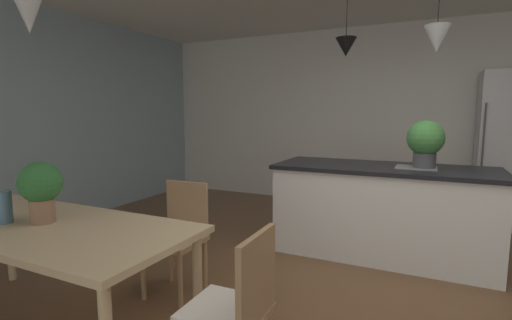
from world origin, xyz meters
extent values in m
cube|color=brown|center=(0.00, 0.00, -0.02)|extent=(10.00, 8.40, 0.04)
cube|color=white|center=(0.00, 3.26, 1.35)|extent=(10.00, 0.12, 2.70)
cube|color=#9EB7C6|center=(-4.06, 0.00, 1.35)|extent=(0.06, 8.40, 2.70)
cube|color=#D1B284|center=(-1.96, -1.12, 0.71)|extent=(2.08, 0.87, 0.04)
cylinder|color=#D1B284|center=(-2.92, -0.77, 0.35)|extent=(0.06, 0.06, 0.71)
cylinder|color=#D1B284|center=(-1.00, -0.77, 0.35)|extent=(0.06, 0.06, 0.71)
cube|color=#A87F56|center=(-0.60, -1.12, 0.43)|extent=(0.41, 0.41, 0.04)
cube|color=white|center=(-0.60, -1.12, 0.47)|extent=(0.37, 0.37, 0.03)
cube|color=#A87F56|center=(-0.42, -1.12, 0.66)|extent=(0.04, 0.38, 0.42)
cube|color=#A87F56|center=(-1.49, -0.37, 0.43)|extent=(0.41, 0.41, 0.04)
cube|color=white|center=(-1.49, -0.37, 0.47)|extent=(0.37, 0.37, 0.03)
cube|color=#A87F56|center=(-1.50, -0.19, 0.66)|extent=(0.38, 0.04, 0.42)
cylinder|color=#A87F56|center=(-1.32, -0.53, 0.21)|extent=(0.04, 0.04, 0.41)
cylinder|color=#A87F56|center=(-1.66, -0.54, 0.21)|extent=(0.04, 0.04, 0.41)
cylinder|color=#A87F56|center=(-1.33, -0.19, 0.21)|extent=(0.04, 0.04, 0.41)
cylinder|color=#A87F56|center=(-1.67, -0.20, 0.21)|extent=(0.04, 0.04, 0.41)
cube|color=white|center=(-0.15, 1.20, 0.44)|extent=(2.03, 0.80, 0.88)
cube|color=black|center=(-0.15, 1.20, 0.88)|extent=(2.09, 0.86, 0.04)
cube|color=gray|center=(0.14, 1.20, 0.91)|extent=(0.36, 0.30, 0.01)
cube|color=silver|center=(1.12, 2.86, 0.96)|extent=(0.71, 0.64, 1.93)
cylinder|color=#4C4C4C|center=(0.81, 2.52, 0.96)|extent=(0.02, 0.02, 1.16)
cone|color=#B7B7B7|center=(-1.86, -1.16, 1.99)|extent=(0.17, 0.17, 0.23)
cylinder|color=black|center=(-0.56, 1.20, 2.43)|extent=(0.01, 0.01, 0.54)
cone|color=black|center=(-0.56, 1.20, 2.07)|extent=(0.21, 0.21, 0.18)
cone|color=#B7B7B7|center=(0.26, 1.20, 2.08)|extent=(0.23, 0.23, 0.24)
cylinder|color=#4C4C51|center=(0.21, 1.20, 0.97)|extent=(0.20, 0.20, 0.15)
sphere|color=#478C42|center=(0.21, 1.20, 1.19)|extent=(0.33, 0.33, 0.33)
cylinder|color=#8C664C|center=(-1.93, -1.11, 0.80)|extent=(0.15, 0.15, 0.15)
sphere|color=#2D6B33|center=(-1.93, -1.11, 0.99)|extent=(0.26, 0.26, 0.26)
cylinder|color=slate|center=(-2.14, -1.22, 0.83)|extent=(0.08, 0.08, 0.21)
camera|label=1|loc=(0.28, -2.58, 1.41)|focal=25.93mm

